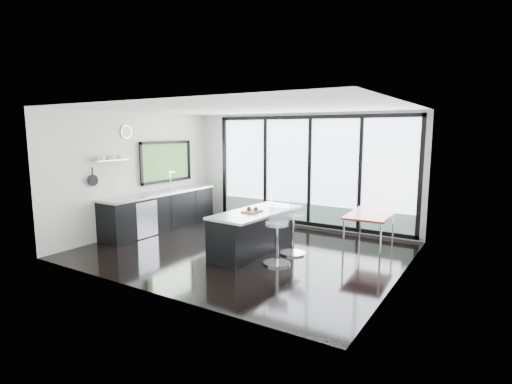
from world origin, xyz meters
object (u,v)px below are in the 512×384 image
Objects in this scene: bar_stool_near at (277,243)px; red_table at (369,231)px; island at (254,231)px; bar_stool_far at (293,234)px.

red_table is (1.13, 1.80, -0.02)m from bar_stool_near.
bar_stool_near reaches higher than red_table.
red_table is (1.86, 1.43, -0.06)m from island.
island is 2.74× the size of bar_stool_near.
island reaches higher than red_table.
bar_stool_near is 0.56× the size of red_table.
bar_stool_far is at bearing -136.17° from red_table.
island is 0.82m from bar_stool_near.
bar_stool_far reaches higher than bar_stool_near.
island reaches higher than bar_stool_far.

